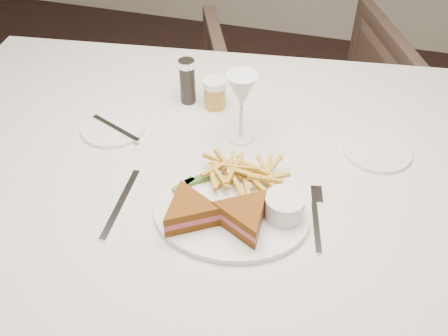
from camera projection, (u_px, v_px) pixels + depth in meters
name	position (u px, v px, depth m)	size (l,w,h in m)	color
table	(229.00, 269.00, 1.38)	(1.58, 1.05, 0.75)	silver
chair_far	(302.00, 103.00, 1.99)	(0.71, 0.66, 0.73)	#49372D
table_setting	(233.00, 172.00, 1.07)	(0.79, 0.54, 0.18)	white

